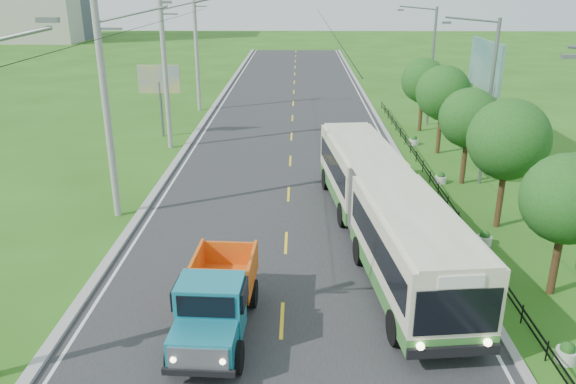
{
  "coord_description": "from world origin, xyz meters",
  "views": [
    {
      "loc": [
        0.51,
        -16.18,
        10.71
      ],
      "look_at": [
        0.06,
        7.3,
        1.9
      ],
      "focal_mm": 35.0,
      "sensor_mm": 36.0,
      "label": 1
    }
  ],
  "objects_px": {
    "tree_second": "(566,202)",
    "planter_mid": "(441,178)",
    "streetlight_mid": "(487,97)",
    "billboard_left": "(159,84)",
    "pole_mid": "(166,73)",
    "dump_truck": "(216,297)",
    "tree_fifth": "(443,95)",
    "tree_fourth": "(469,121)",
    "pole_far": "(197,52)",
    "planter_far": "(414,141)",
    "pole_near": "(107,113)",
    "planter_front": "(567,353)",
    "tree_back": "(424,83)",
    "bus": "(382,203)",
    "streetlight_far": "(430,62)",
    "tree_third": "(508,143)",
    "billboard_right": "(485,72)",
    "planter_near": "(484,239)"
  },
  "relations": [
    {
      "from": "planter_mid",
      "to": "pole_far",
      "type": "bearing_deg",
      "value": 131.59
    },
    {
      "from": "tree_fifth",
      "to": "streetlight_mid",
      "type": "distance_m",
      "value": 6.28
    },
    {
      "from": "billboard_right",
      "to": "pole_near",
      "type": "bearing_deg",
      "value": -151.86
    },
    {
      "from": "dump_truck",
      "to": "planter_mid",
      "type": "bearing_deg",
      "value": 56.58
    },
    {
      "from": "pole_near",
      "to": "streetlight_mid",
      "type": "bearing_deg",
      "value": 14.81
    },
    {
      "from": "billboard_left",
      "to": "pole_near",
      "type": "bearing_deg",
      "value": -85.28
    },
    {
      "from": "streetlight_far",
      "to": "planter_near",
      "type": "xyz_separation_m",
      "value": [
        -2.04,
        -22.0,
        -4.62
      ]
    },
    {
      "from": "pole_mid",
      "to": "billboard_left",
      "type": "xyz_separation_m",
      "value": [
        -1.24,
        3.0,
        -1.23
      ]
    },
    {
      "from": "tree_fifth",
      "to": "streetlight_far",
      "type": "relative_size",
      "value": 0.64
    },
    {
      "from": "streetlight_mid",
      "to": "billboard_left",
      "type": "height_order",
      "value": "streetlight_mid"
    },
    {
      "from": "tree_third",
      "to": "planter_mid",
      "type": "xyz_separation_m",
      "value": [
        -1.26,
        5.86,
        -3.7
      ]
    },
    {
      "from": "tree_second",
      "to": "planter_mid",
      "type": "relative_size",
      "value": 7.91
    },
    {
      "from": "tree_back",
      "to": "bus",
      "type": "relative_size",
      "value": 0.32
    },
    {
      "from": "planter_far",
      "to": "billboard_left",
      "type": "height_order",
      "value": "billboard_left"
    },
    {
      "from": "pole_near",
      "to": "planter_far",
      "type": "bearing_deg",
      "value": 37.63
    },
    {
      "from": "pole_mid",
      "to": "streetlight_mid",
      "type": "xyz_separation_m",
      "value": [
        18.9,
        -7.0,
        -0.19
      ]
    },
    {
      "from": "tree_fifth",
      "to": "billboard_right",
      "type": "height_order",
      "value": "billboard_right"
    },
    {
      "from": "tree_back",
      "to": "billboard_right",
      "type": "bearing_deg",
      "value": -68.3
    },
    {
      "from": "tree_second",
      "to": "billboard_right",
      "type": "distance_m",
      "value": 18.12
    },
    {
      "from": "pole_far",
      "to": "planter_mid",
      "type": "bearing_deg",
      "value": -48.41
    },
    {
      "from": "pole_mid",
      "to": "planter_near",
      "type": "height_order",
      "value": "pole_mid"
    },
    {
      "from": "planter_near",
      "to": "pole_far",
      "type": "bearing_deg",
      "value": 121.99
    },
    {
      "from": "tree_fifth",
      "to": "tree_fourth",
      "type": "bearing_deg",
      "value": -90.0
    },
    {
      "from": "planter_near",
      "to": "billboard_left",
      "type": "relative_size",
      "value": 0.13
    },
    {
      "from": "tree_second",
      "to": "planter_far",
      "type": "relative_size",
      "value": 7.91
    },
    {
      "from": "tree_second",
      "to": "billboard_right",
      "type": "height_order",
      "value": "billboard_right"
    },
    {
      "from": "streetlight_mid",
      "to": "pole_far",
      "type": "bearing_deg",
      "value": 134.86
    },
    {
      "from": "pole_far",
      "to": "tree_third",
      "type": "distance_m",
      "value": 30.78
    },
    {
      "from": "tree_fourth",
      "to": "billboard_left",
      "type": "distance_m",
      "value": 21.72
    },
    {
      "from": "pole_near",
      "to": "planter_mid",
      "type": "distance_m",
      "value": 18.23
    },
    {
      "from": "pole_near",
      "to": "dump_truck",
      "type": "distance_m",
      "value": 12.11
    },
    {
      "from": "tree_fourth",
      "to": "planter_front",
      "type": "distance_m",
      "value": 16.52
    },
    {
      "from": "tree_back",
      "to": "planter_mid",
      "type": "distance_m",
      "value": 12.66
    },
    {
      "from": "billboard_left",
      "to": "planter_far",
      "type": "bearing_deg",
      "value": -6.31
    },
    {
      "from": "tree_fifth",
      "to": "tree_third",
      "type": "bearing_deg",
      "value": -90.0
    },
    {
      "from": "pole_far",
      "to": "billboard_left",
      "type": "relative_size",
      "value": 1.92
    },
    {
      "from": "tree_fourth",
      "to": "dump_truck",
      "type": "xyz_separation_m",
      "value": [
        -11.94,
        -14.85,
        -2.27
      ]
    },
    {
      "from": "pole_mid",
      "to": "dump_truck",
      "type": "height_order",
      "value": "pole_mid"
    },
    {
      "from": "tree_back",
      "to": "dump_truck",
      "type": "bearing_deg",
      "value": -113.97
    },
    {
      "from": "billboard_left",
      "to": "billboard_right",
      "type": "height_order",
      "value": "billboard_right"
    },
    {
      "from": "planter_front",
      "to": "bus",
      "type": "distance_m",
      "value": 9.24
    },
    {
      "from": "pole_mid",
      "to": "billboard_right",
      "type": "distance_m",
      "value": 20.59
    },
    {
      "from": "planter_front",
      "to": "bus",
      "type": "xyz_separation_m",
      "value": [
        -4.53,
        7.87,
        1.7
      ]
    },
    {
      "from": "tree_back",
      "to": "billboard_right",
      "type": "relative_size",
      "value": 0.75
    },
    {
      "from": "tree_fourth",
      "to": "dump_truck",
      "type": "height_order",
      "value": "tree_fourth"
    },
    {
      "from": "pole_near",
      "to": "planter_near",
      "type": "bearing_deg",
      "value": -10.09
    },
    {
      "from": "tree_back",
      "to": "streetlight_far",
      "type": "bearing_deg",
      "value": 67.08
    },
    {
      "from": "tree_back",
      "to": "planter_far",
      "type": "bearing_deg",
      "value": -106.88
    },
    {
      "from": "pole_near",
      "to": "tree_back",
      "type": "xyz_separation_m",
      "value": [
        18.12,
        17.14,
        -1.44
      ]
    },
    {
      "from": "planter_mid",
      "to": "planter_front",
      "type": "bearing_deg",
      "value": -90.0
    }
  ]
}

